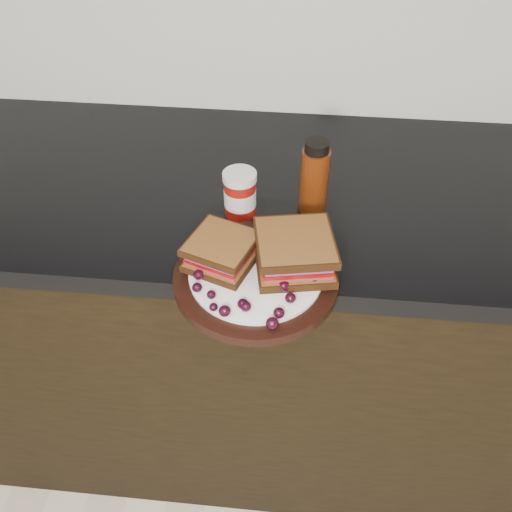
{
  "coord_description": "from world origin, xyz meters",
  "views": [
    {
      "loc": [
        0.32,
        0.75,
        1.6
      ],
      "look_at": [
        0.25,
        1.42,
        0.96
      ],
      "focal_mm": 40.0,
      "sensor_mm": 36.0,
      "label": 1
    }
  ],
  "objects_px": {
    "sandwich_left": "(222,251)",
    "condiment_jar": "(240,194)",
    "oil_bottle": "(315,176)",
    "plate": "(256,278)"
  },
  "relations": [
    {
      "from": "oil_bottle",
      "to": "plate",
      "type": "bearing_deg",
      "value": -112.71
    },
    {
      "from": "condiment_jar",
      "to": "oil_bottle",
      "type": "xyz_separation_m",
      "value": [
        0.14,
        0.03,
        0.03
      ]
    },
    {
      "from": "sandwich_left",
      "to": "condiment_jar",
      "type": "bearing_deg",
      "value": 105.95
    },
    {
      "from": "plate",
      "to": "sandwich_left",
      "type": "height_order",
      "value": "sandwich_left"
    },
    {
      "from": "plate",
      "to": "sandwich_left",
      "type": "xyz_separation_m",
      "value": [
        -0.06,
        0.02,
        0.04
      ]
    },
    {
      "from": "plate",
      "to": "oil_bottle",
      "type": "relative_size",
      "value": 1.88
    },
    {
      "from": "plate",
      "to": "condiment_jar",
      "type": "relative_size",
      "value": 2.99
    },
    {
      "from": "condiment_jar",
      "to": "sandwich_left",
      "type": "bearing_deg",
      "value": -93.96
    },
    {
      "from": "condiment_jar",
      "to": "plate",
      "type": "bearing_deg",
      "value": -75.06
    },
    {
      "from": "plate",
      "to": "oil_bottle",
      "type": "height_order",
      "value": "oil_bottle"
    }
  ]
}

